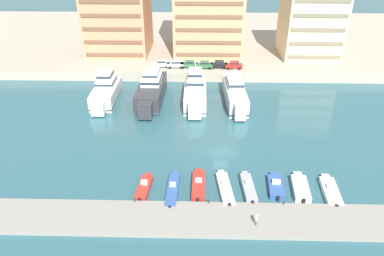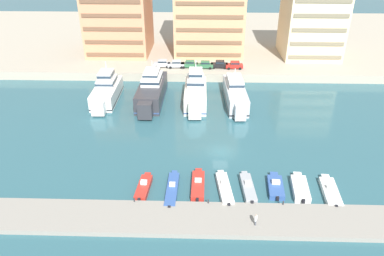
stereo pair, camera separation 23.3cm
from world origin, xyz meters
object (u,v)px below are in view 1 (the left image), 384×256
object	(u,v)px
pedestrian_near_edge	(257,219)
motorboat_white_mid_right	(300,188)
car_green_center_left	(204,64)
car_red_center_right	(234,65)
yacht_silver_center_left	(235,94)
yacht_ivory_mid_left	(195,93)
motorboat_white_right	(330,191)
motorboat_red_mid_left	(198,185)
yacht_charcoal_left	(151,90)
motorboat_blue_left	(173,190)
car_green_mid_left	(189,64)
motorboat_red_far_left	(144,187)
motorboat_white_center_left	(225,188)
motorboat_blue_center_right	(276,186)
yacht_white_far_left	(106,91)
car_black_center	(219,64)
car_silver_left	(176,64)
motorboat_grey_center	(248,188)
car_silver_far_left	(162,63)

from	to	relation	value
pedestrian_near_edge	motorboat_white_mid_right	bearing A→B (deg)	47.33
car_green_center_left	car_red_center_right	xyz separation A→B (m)	(7.19, -0.01, 0.00)
yacht_silver_center_left	yacht_ivory_mid_left	bearing A→B (deg)	-173.77
car_green_center_left	motorboat_white_right	bearing A→B (deg)	-68.99
motorboat_red_mid_left	yacht_charcoal_left	bearing A→B (deg)	108.97
motorboat_blue_left	car_red_center_right	size ratio (longest dim) A/B	2.03
yacht_charcoal_left	car_red_center_right	distance (m)	23.52
motorboat_white_mid_right	car_green_mid_left	world-z (taller)	car_green_mid_left
motorboat_white_right	car_red_center_right	xyz separation A→B (m)	(-10.20, 45.26, 2.60)
motorboat_red_mid_left	motorboat_red_far_left	bearing A→B (deg)	-175.35
motorboat_white_center_left	car_green_mid_left	bearing A→B (deg)	98.10
yacht_ivory_mid_left	car_green_mid_left	size ratio (longest dim) A/B	3.67
motorboat_blue_left	motorboat_blue_center_right	distance (m)	14.57
yacht_white_far_left	car_black_center	world-z (taller)	yacht_white_far_left
motorboat_red_far_left	car_black_center	bearing A→B (deg)	75.12
yacht_charcoal_left	motorboat_white_mid_right	size ratio (longest dim) A/B	2.85
yacht_silver_center_left	car_silver_left	bearing A→B (deg)	130.31
motorboat_white_right	car_green_mid_left	world-z (taller)	car_green_mid_left
motorboat_blue_center_right	yacht_silver_center_left	bearing A→B (deg)	97.24
yacht_ivory_mid_left	motorboat_white_mid_right	world-z (taller)	yacht_ivory_mid_left
yacht_ivory_mid_left	motorboat_red_far_left	size ratio (longest dim) A/B	2.41
motorboat_red_far_left	car_green_center_left	world-z (taller)	car_green_center_left
yacht_ivory_mid_left	car_silver_left	distance (m)	17.36
car_black_center	car_red_center_right	size ratio (longest dim) A/B	1.00
motorboat_blue_left	pedestrian_near_edge	size ratio (longest dim) A/B	5.14
yacht_charcoal_left	motorboat_white_right	distance (m)	41.85
yacht_ivory_mid_left	motorboat_red_far_left	world-z (taller)	yacht_ivory_mid_left
motorboat_white_mid_right	car_green_center_left	bearing A→B (deg)	106.65
motorboat_grey_center	car_red_center_right	world-z (taller)	car_red_center_right
motorboat_white_right	car_red_center_right	size ratio (longest dim) A/B	1.78
yacht_charcoal_left	car_black_center	distance (m)	21.17
motorboat_white_center_left	car_silver_left	size ratio (longest dim) A/B	1.85
motorboat_blue_left	car_black_center	world-z (taller)	car_black_center
motorboat_grey_center	car_silver_left	size ratio (longest dim) A/B	1.68
yacht_charcoal_left	yacht_ivory_mid_left	bearing A→B (deg)	-9.53
yacht_white_far_left	motorboat_white_right	bearing A→B (deg)	-38.59
yacht_charcoal_left	car_silver_left	size ratio (longest dim) A/B	4.49
motorboat_red_mid_left	yacht_silver_center_left	bearing A→B (deg)	76.03
motorboat_red_far_left	yacht_white_far_left	bearing A→B (deg)	111.88
car_green_mid_left	car_green_center_left	xyz separation A→B (m)	(3.73, -0.41, 0.00)
motorboat_white_center_left	car_silver_left	xyz separation A→B (m)	(-9.75, 45.54, 2.47)
yacht_silver_center_left	car_silver_left	distance (m)	20.60
motorboat_red_mid_left	car_silver_far_left	distance (m)	46.23
motorboat_red_mid_left	motorboat_grey_center	distance (m)	6.98
yacht_white_far_left	motorboat_white_mid_right	xyz separation A→B (m)	(34.04, -29.79, -1.68)
yacht_white_far_left	motorboat_grey_center	world-z (taller)	yacht_white_far_left
motorboat_blue_center_right	car_green_mid_left	size ratio (longest dim) A/B	1.49
motorboat_red_mid_left	motorboat_white_mid_right	distance (m)	14.28
yacht_white_far_left	motorboat_white_mid_right	size ratio (longest dim) A/B	2.38
car_green_center_left	motorboat_blue_center_right	bearing A→B (deg)	-77.28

